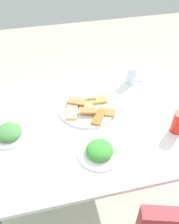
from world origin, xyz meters
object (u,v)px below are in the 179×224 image
object	(u,v)px
salad_plate_rice	(9,132)
drinking_glass	(131,75)
pide_platter	(88,107)
fork	(149,76)
dining_table	(91,130)
paper_napkin	(150,78)
soda_can	(178,122)
spoon	(151,79)
salad_plate_greens	(100,151)

from	to	relation	value
salad_plate_rice	drinking_glass	world-z (taller)	drinking_glass
pide_platter	fork	size ratio (longest dim) A/B	1.96
dining_table	paper_napkin	size ratio (longest dim) A/B	8.55
drinking_glass	dining_table	bearing A→B (deg)	41.00
pide_platter	fork	xyz separation A→B (m)	(-0.48, -0.22, -0.01)
pide_platter	drinking_glass	bearing A→B (deg)	-149.86
soda_can	paper_napkin	xyz separation A→B (m)	(-0.06, -0.48, -0.06)
paper_napkin	spoon	distance (m)	0.02
salad_plate_rice	paper_napkin	xyz separation A→B (m)	(-0.92, -0.31, -0.02)
drinking_glass	spoon	bearing A→B (deg)	177.61
dining_table	pide_platter	world-z (taller)	pide_platter
spoon	dining_table	bearing A→B (deg)	34.72
salad_plate_greens	drinking_glass	distance (m)	0.63
soda_can	drinking_glass	distance (m)	0.48
fork	salad_plate_greens	bearing A→B (deg)	48.88
salad_plate_rice	soda_can	distance (m)	0.88
pide_platter	salad_plate_rice	distance (m)	0.46
drinking_glass	fork	size ratio (longest dim) A/B	0.71
pide_platter	salad_plate_greens	distance (m)	0.33
paper_napkin	pide_platter	bearing A→B (deg)	23.43
pide_platter	salad_plate_rice	bearing A→B (deg)	13.35
drinking_glass	paper_napkin	world-z (taller)	drinking_glass
dining_table	salad_plate_greens	bearing A→B (deg)	86.98
pide_platter	soda_can	distance (m)	0.50
salad_plate_greens	paper_napkin	bearing A→B (deg)	-132.64
salad_plate_greens	drinking_glass	xyz separation A→B (m)	(-0.35, -0.52, 0.04)
soda_can	dining_table	bearing A→B (deg)	-22.39
soda_can	drinking_glass	size ratio (longest dim) A/B	1.02
soda_can	paper_napkin	world-z (taller)	soda_can
drinking_glass	fork	xyz separation A→B (m)	(-0.14, -0.03, -0.05)
fork	spoon	xyz separation A→B (m)	(-0.00, 0.04, 0.00)
dining_table	spoon	world-z (taller)	spoon
drinking_glass	salad_plate_greens	bearing A→B (deg)	56.12
salad_plate_rice	spoon	world-z (taller)	salad_plate_rice
pide_platter	fork	bearing A→B (deg)	-154.77
pide_platter	soda_can	bearing A→B (deg)	146.68
dining_table	fork	xyz separation A→B (m)	(-0.48, -0.32, 0.08)
soda_can	fork	size ratio (longest dim) A/B	0.72
spoon	salad_plate_rice	bearing A→B (deg)	21.42
salad_plate_greens	drinking_glass	bearing A→B (deg)	-123.88
salad_plate_greens	paper_napkin	world-z (taller)	salad_plate_greens
dining_table	salad_plate_rice	distance (m)	0.45
drinking_glass	pide_platter	bearing A→B (deg)	30.14
drinking_glass	paper_napkin	bearing A→B (deg)	-175.11
salad_plate_greens	soda_can	distance (m)	0.44
pide_platter	salad_plate_rice	size ratio (longest dim) A/B	1.67
salad_plate_greens	fork	size ratio (longest dim) A/B	1.28
dining_table	fork	size ratio (longest dim) A/B	7.01
salad_plate_greens	drinking_glass	size ratio (longest dim) A/B	1.81
paper_napkin	spoon	xyz separation A→B (m)	(-0.00, 0.02, 0.00)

